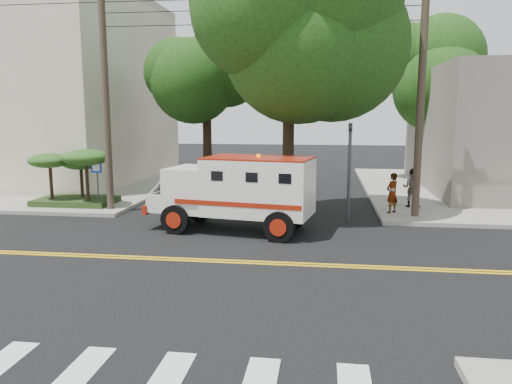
# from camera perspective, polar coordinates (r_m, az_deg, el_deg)

# --- Properties ---
(ground) EXTENTS (100.00, 100.00, 0.00)m
(ground) POSITION_cam_1_polar(r_m,az_deg,el_deg) (13.67, -4.75, -7.87)
(ground) COLOR black
(ground) RESTS_ON ground
(sidewalk_nw) EXTENTS (17.00, 17.00, 0.15)m
(sidewalk_nw) POSITION_cam_1_polar(r_m,az_deg,el_deg) (31.19, -23.97, 1.11)
(sidewalk_nw) COLOR gray
(sidewalk_nw) RESTS_ON ground
(building_left) EXTENTS (16.00, 14.00, 10.00)m
(building_left) POSITION_cam_1_polar(r_m,az_deg,el_deg) (33.31, -26.15, 10.19)
(building_left) COLOR #C0B79D
(building_left) RESTS_ON sidewalk_nw
(utility_pole_left) EXTENTS (0.28, 0.28, 9.00)m
(utility_pole_left) POSITION_cam_1_polar(r_m,az_deg,el_deg) (20.59, -16.80, 10.16)
(utility_pole_left) COLOR #382D23
(utility_pole_left) RESTS_ON ground
(utility_pole_right) EXTENTS (0.28, 0.28, 9.00)m
(utility_pole_right) POSITION_cam_1_polar(r_m,az_deg,el_deg) (19.27, 18.32, 10.19)
(utility_pole_right) COLOR #382D23
(utility_pole_right) RESTS_ON ground
(tree_main) EXTENTS (6.08, 5.70, 9.85)m
(tree_main) POSITION_cam_1_polar(r_m,az_deg,el_deg) (19.26, 5.16, 18.68)
(tree_main) COLOR black
(tree_main) RESTS_ON ground
(tree_left) EXTENTS (4.48, 4.20, 7.70)m
(tree_left) POSITION_cam_1_polar(r_m,az_deg,el_deg) (25.22, -5.09, 13.03)
(tree_left) COLOR black
(tree_left) RESTS_ON ground
(tree_right) EXTENTS (4.80, 4.50, 8.20)m
(tree_right) POSITION_cam_1_polar(r_m,az_deg,el_deg) (29.22, 20.06, 12.70)
(tree_right) COLOR black
(tree_right) RESTS_ON ground
(traffic_signal) EXTENTS (0.15, 0.18, 3.60)m
(traffic_signal) POSITION_cam_1_polar(r_m,az_deg,el_deg) (18.46, 10.64, 3.49)
(traffic_signal) COLOR #3F3F42
(traffic_signal) RESTS_ON ground
(accessibility_sign) EXTENTS (0.45, 0.10, 2.02)m
(accessibility_sign) POSITION_cam_1_polar(r_m,az_deg,el_deg) (21.15, -17.70, 1.56)
(accessibility_sign) COLOR #3F3F42
(accessibility_sign) RESTS_ON ground
(palm_planter) EXTENTS (3.52, 2.63, 2.36)m
(palm_planter) POSITION_cam_1_polar(r_m,az_deg,el_deg) (22.08, -20.13, 2.47)
(palm_planter) COLOR #1E3314
(palm_planter) RESTS_ON sidewalk_nw
(armored_truck) EXTENTS (5.82, 3.00, 2.53)m
(armored_truck) POSITION_cam_1_polar(r_m,az_deg,el_deg) (16.69, -2.06, 0.34)
(armored_truck) COLOR white
(armored_truck) RESTS_ON ground
(pedestrian_a) EXTENTS (0.66, 0.66, 1.55)m
(pedestrian_a) POSITION_cam_1_polar(r_m,az_deg,el_deg) (19.81, 15.30, -0.11)
(pedestrian_a) COLOR gray
(pedestrian_a) RESTS_ON sidewalk_ne
(pedestrian_b) EXTENTS (0.93, 0.83, 1.58)m
(pedestrian_b) POSITION_cam_1_polar(r_m,az_deg,el_deg) (21.27, 17.38, 0.46)
(pedestrian_b) COLOR gray
(pedestrian_b) RESTS_ON sidewalk_ne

